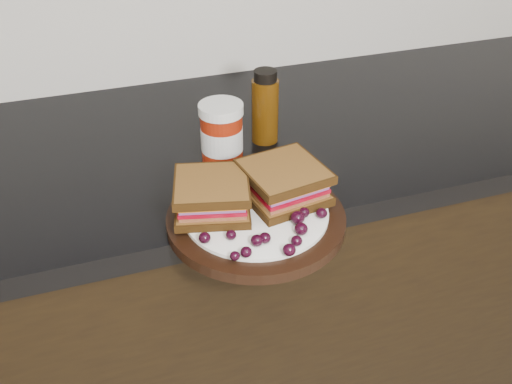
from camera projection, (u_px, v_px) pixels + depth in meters
base_cabinets at (217, 307)px, 1.39m from camera, size 3.96×0.58×0.86m
countertop at (209, 147)px, 1.14m from camera, size 3.98×0.60×0.04m
plate at (256, 219)px, 0.89m from camera, size 0.28×0.28×0.02m
sandwich_left at (212, 196)px, 0.87m from camera, size 0.14×0.14×0.05m
sandwich_right at (284, 182)px, 0.90m from camera, size 0.14×0.14×0.05m
grape_0 at (205, 238)px, 0.82m from camera, size 0.02×0.02×0.02m
grape_1 at (231, 235)px, 0.82m from camera, size 0.02×0.02×0.01m
grape_2 at (235, 256)px, 0.79m from camera, size 0.01×0.01×0.01m
grape_3 at (246, 252)px, 0.79m from camera, size 0.02×0.02×0.02m
grape_4 at (257, 240)px, 0.81m from camera, size 0.02×0.02×0.02m
grape_5 at (265, 238)px, 0.82m from camera, size 0.02×0.02×0.02m
grape_6 at (289, 250)px, 0.79m from camera, size 0.02×0.02×0.02m
grape_7 at (297, 241)px, 0.81m from camera, size 0.02×0.02×0.02m
grape_8 at (301, 229)px, 0.83m from camera, size 0.02×0.02×0.02m
grape_9 at (298, 218)px, 0.85m from camera, size 0.02×0.02×0.02m
grape_10 at (322, 213)px, 0.87m from camera, size 0.02×0.02×0.02m
grape_11 at (304, 212)px, 0.87m from camera, size 0.02×0.02×0.02m
grape_12 at (316, 202)px, 0.89m from camera, size 0.02×0.02×0.02m
grape_13 at (313, 190)px, 0.92m from camera, size 0.02×0.02×0.02m
grape_14 at (300, 189)px, 0.92m from camera, size 0.02×0.02×0.02m
grape_15 at (285, 191)px, 0.92m from camera, size 0.02×0.02×0.02m
grape_16 at (217, 192)px, 0.91m from camera, size 0.02×0.02×0.02m
grape_17 at (214, 197)px, 0.90m from camera, size 0.02×0.02×0.02m
grape_18 at (202, 207)px, 0.88m from camera, size 0.02×0.02×0.02m
grape_19 at (198, 204)px, 0.88m from camera, size 0.02×0.02×0.02m
grape_20 at (215, 215)px, 0.86m from camera, size 0.02×0.02×0.02m
grape_21 at (226, 221)px, 0.85m from camera, size 0.02×0.02×0.02m
grape_22 at (220, 201)px, 0.89m from camera, size 0.02×0.02×0.02m
grape_23 at (202, 205)px, 0.88m from camera, size 0.02×0.02×0.02m
grape_24 at (213, 215)px, 0.87m from camera, size 0.02×0.02×0.01m
condiment_jar at (222, 134)px, 1.02m from camera, size 0.09×0.09×0.12m
oil_bottle at (265, 106)px, 1.08m from camera, size 0.06×0.06×0.14m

